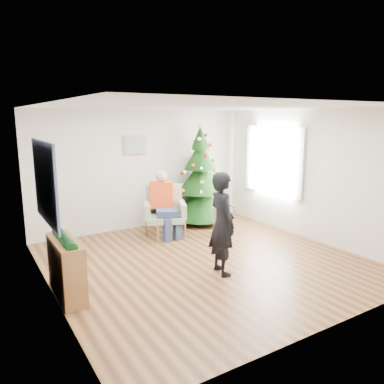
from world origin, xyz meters
TOP-DOWN VIEW (x-y plane):
  - floor at (0.00, 0.00)m, footprint 5.00×5.00m
  - ceiling at (0.00, 0.00)m, footprint 5.00×5.00m
  - wall_back at (0.00, 2.50)m, footprint 5.00×0.00m
  - wall_front at (0.00, -2.50)m, footprint 5.00×0.00m
  - wall_left at (-2.50, 0.00)m, footprint 0.00×5.00m
  - wall_right at (2.50, 0.00)m, footprint 0.00×5.00m
  - window_panel at (2.47, 1.00)m, footprint 0.04×1.30m
  - curtains at (2.44, 1.00)m, footprint 0.05×1.75m
  - christmas_tree at (1.23, 2.09)m, footprint 1.29×1.29m
  - stool at (1.11, 1.10)m, footprint 0.39×0.39m
  - laptop at (1.11, 1.10)m, footprint 0.38×0.34m
  - armchair at (0.07, 1.64)m, footprint 1.01×0.99m
  - seated_person at (0.05, 1.58)m, footprint 0.58×0.74m
  - standing_man at (-0.05, -0.55)m, footprint 0.48×0.65m
  - game_controller at (0.12, -0.58)m, footprint 0.06×0.13m
  - console at (-2.33, -0.06)m, footprint 0.30×1.00m
  - garland at (-2.33, -0.06)m, footprint 0.14×0.90m
  - tapestry at (-2.46, 0.30)m, footprint 0.03×1.50m
  - framed_picture at (-0.20, 2.46)m, footprint 0.52×0.05m

SIDE VIEW (x-z plane):
  - floor at x=0.00m, z-range 0.00..0.00m
  - stool at x=1.11m, z-range 0.01..0.59m
  - armchair at x=0.07m, z-range -0.13..0.91m
  - console at x=-2.33m, z-range 0.00..0.80m
  - laptop at x=1.11m, z-range 0.58..0.60m
  - seated_person at x=0.05m, z-range 0.03..1.39m
  - standing_man at x=-0.05m, z-range 0.00..1.62m
  - garland at x=-2.33m, z-range 0.75..0.89m
  - christmas_tree at x=1.23m, z-range -0.12..2.21m
  - game_controller at x=0.12m, z-range 1.06..1.10m
  - wall_back at x=0.00m, z-range -1.20..3.80m
  - wall_front at x=0.00m, z-range -1.20..3.80m
  - wall_left at x=-2.50m, z-range -1.20..3.80m
  - wall_right at x=2.50m, z-range -1.20..3.80m
  - window_panel at x=2.47m, z-range 0.80..2.20m
  - curtains at x=2.44m, z-range 0.75..2.25m
  - tapestry at x=-2.46m, z-range 0.98..2.12m
  - framed_picture at x=-0.20m, z-range 1.64..2.06m
  - ceiling at x=0.00m, z-range 2.60..2.60m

